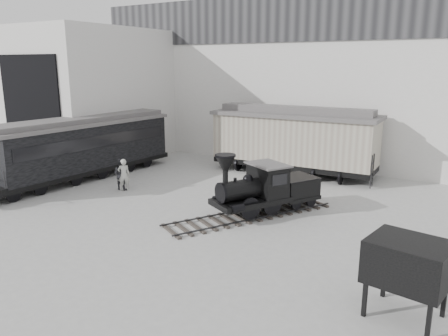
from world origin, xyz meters
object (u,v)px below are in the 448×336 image
Objects in this scene: passenger_coach at (84,147)px; visitor_b at (121,174)px; boxcar at (294,139)px; coal_hopper at (408,268)px; visitor_a at (124,175)px; locomotive at (262,191)px.

passenger_coach is 7.54× the size of visitor_b.
passenger_coach is at bearing -145.20° from boxcar.
passenger_coach reaches higher than coal_hopper.
boxcar is 5.84× the size of visitor_a.
boxcar reaches higher than visitor_b.
locomotive reaches higher than visitor_b.
coal_hopper is (14.91, -5.15, 0.55)m from visitor_a.
passenger_coach is at bearing -152.80° from locomotive.
passenger_coach is (-11.85, 0.41, 0.80)m from locomotive.
locomotive is at bearing 140.96° from visitor_a.
locomotive is 4.70× the size of visitor_b.
coal_hopper is (15.22, -5.26, 0.57)m from visitor_b.
coal_hopper reaches higher than visitor_a.
visitor_b is (-8.31, -0.29, -0.21)m from locomotive.
coal_hopper is at bearing 151.83° from visitor_b.
boxcar is 12.60m from passenger_coach.
visitor_a is at bearing 171.04° from coal_hopper.
locomotive is 3.55× the size of coal_hopper.
locomotive is 8.87m from coal_hopper.
visitor_a is (-6.37, -8.18, -1.31)m from boxcar.
visitor_b is (-0.31, 0.11, -0.02)m from visitor_a.
visitor_a is at bearing -147.94° from locomotive.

